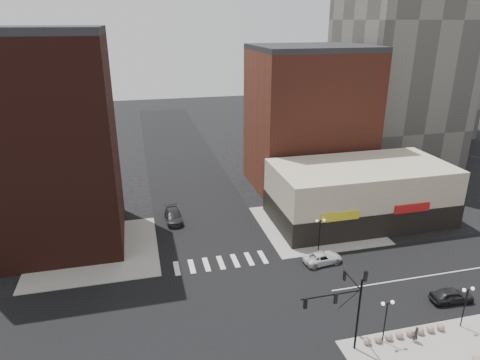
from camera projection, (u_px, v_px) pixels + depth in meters
name	position (u px, v px, depth m)	size (l,w,h in m)	color
ground	(239.00, 306.00, 42.19)	(240.00, 240.00, 0.00)	black
road_ew	(239.00, 305.00, 42.19)	(200.00, 14.00, 0.02)	black
road_ns	(239.00, 305.00, 42.19)	(14.00, 200.00, 0.02)	black
sidewalk_nw	(95.00, 251.00, 52.06)	(15.00, 15.00, 0.12)	gray
sidewalk_ne	(316.00, 225.00, 58.61)	(15.00, 15.00, 0.12)	gray
building_nw	(44.00, 146.00, 50.29)	(16.00, 15.00, 25.00)	#371711
building_ne_midrise	(309.00, 121.00, 69.39)	(18.00, 15.00, 22.00)	brown
building_ne_row	(359.00, 197.00, 59.39)	(24.20, 12.20, 8.00)	#BFB098
traffic_signal	(347.00, 300.00, 34.97)	(5.59, 3.09, 7.77)	black
street_lamp_se_a	(387.00, 311.00, 36.25)	(1.22, 0.32, 4.16)	black
street_lamp_se_b	(467.00, 297.00, 38.06)	(1.22, 0.32, 4.16)	black
street_lamp_ne	(320.00, 227.00, 51.01)	(1.22, 0.32, 4.16)	black
bollard_row	(405.00, 334.00, 37.75)	(8.02, 0.67, 0.67)	gray
white_suv	(323.00, 258.00, 49.38)	(2.12, 4.60, 1.28)	silver
dark_sedan_east	(452.00, 295.00, 42.54)	(1.72, 4.27, 1.45)	black
dark_sedan_north	(174.00, 216.00, 59.55)	(2.18, 5.35, 1.55)	black
pedestrian	(416.00, 334.00, 37.05)	(0.56, 0.37, 1.55)	#272429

